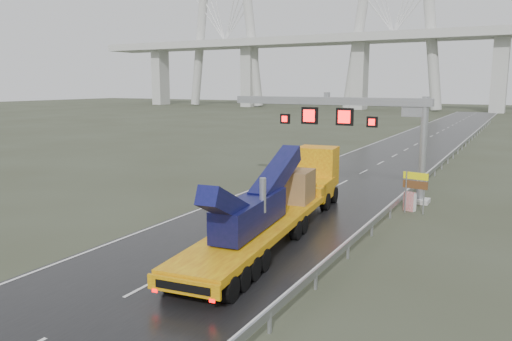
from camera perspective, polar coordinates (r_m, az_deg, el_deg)
The scene contains 7 objects.
ground at distance 22.43m, azimuth -9.09°, elevation -11.20°, with size 400.00×400.00×0.00m, color #353928.
road at distance 58.49m, azimuth 15.55°, elevation 1.64°, with size 11.00×200.00×0.02m, color black.
guardrail at distance 47.54m, azimuth 19.98°, elevation 0.42°, with size 0.20×140.00×1.40m, color gray, non-canonical shape.
sign_gantry at distance 36.21m, azimuth 11.18°, elevation 5.88°, with size 14.90×1.20×7.42m.
heavy_haul_truck at distance 28.10m, azimuth 3.36°, elevation -2.99°, with size 5.01×19.61×4.57m.
exit_sign_pair at distance 32.55m, azimuth 17.74°, elevation -1.51°, with size 1.55×0.26×2.66m.
striped_barrier at distance 33.41m, azimuth 17.17°, elevation -3.40°, with size 0.71×0.38×1.21m, color red.
Camera 1 is at (12.94, -16.47, 8.02)m, focal length 35.00 mm.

